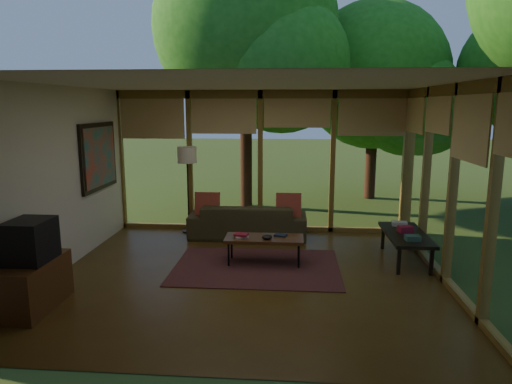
# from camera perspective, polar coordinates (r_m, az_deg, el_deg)

# --- Properties ---
(floor) EXTENTS (5.50, 5.50, 0.00)m
(floor) POSITION_cam_1_polar(r_m,az_deg,el_deg) (6.67, -1.01, -10.46)
(floor) COLOR #573C17
(floor) RESTS_ON ground
(ceiling) EXTENTS (5.50, 5.50, 0.00)m
(ceiling) POSITION_cam_1_polar(r_m,az_deg,el_deg) (6.22, -1.09, 13.40)
(ceiling) COLOR silver
(ceiling) RESTS_ON ground
(wall_left) EXTENTS (0.04, 5.00, 2.70)m
(wall_left) POSITION_cam_1_polar(r_m,az_deg,el_deg) (7.12, -23.67, 1.26)
(wall_left) COLOR beige
(wall_left) RESTS_ON ground
(wall_front) EXTENTS (5.50, 0.04, 2.70)m
(wall_front) POSITION_cam_1_polar(r_m,az_deg,el_deg) (3.88, -4.66, -5.18)
(wall_front) COLOR beige
(wall_front) RESTS_ON ground
(window_wall_back) EXTENTS (5.50, 0.12, 2.70)m
(window_wall_back) POSITION_cam_1_polar(r_m,az_deg,el_deg) (8.77, 0.55, 3.80)
(window_wall_back) COLOR olive
(window_wall_back) RESTS_ON ground
(window_wall_right) EXTENTS (0.12, 5.00, 2.70)m
(window_wall_right) POSITION_cam_1_polar(r_m,az_deg,el_deg) (6.63, 23.33, 0.65)
(window_wall_right) COLOR olive
(window_wall_right) RESTS_ON ground
(tree_nw) EXTENTS (4.24, 4.24, 6.30)m
(tree_nw) POSITION_cam_1_polar(r_m,az_deg,el_deg) (11.11, -1.28, 19.87)
(tree_nw) COLOR #3B1F15
(tree_nw) RESTS_ON ground
(tree_ne) EXTENTS (3.72, 3.72, 5.02)m
(tree_ne) POSITION_cam_1_polar(r_m,az_deg,el_deg) (12.36, 14.57, 13.88)
(tree_ne) COLOR #3B1F15
(tree_ne) RESTS_ON ground
(rug) EXTENTS (2.49, 1.76, 0.01)m
(rug) POSITION_cam_1_polar(r_m,az_deg,el_deg) (7.01, 0.08, -9.32)
(rug) COLOR maroon
(rug) RESTS_ON floor
(sofa) EXTENTS (2.16, 0.86, 0.63)m
(sofa) POSITION_cam_1_polar(r_m,az_deg,el_deg) (8.49, -1.01, -3.56)
(sofa) COLOR #3C361E
(sofa) RESTS_ON floor
(pillow_left) EXTENTS (0.45, 0.24, 0.47)m
(pillow_left) POSITION_cam_1_polar(r_m,az_deg,el_deg) (8.48, -6.10, -1.62)
(pillow_left) COLOR maroon
(pillow_left) RESTS_ON sofa
(pillow_right) EXTENTS (0.46, 0.24, 0.48)m
(pillow_right) POSITION_cam_1_polar(r_m,az_deg,el_deg) (8.33, 4.09, -1.77)
(pillow_right) COLOR maroon
(pillow_right) RESTS_ON sofa
(ct_book_lower) EXTENTS (0.25, 0.22, 0.03)m
(ct_book_lower) POSITION_cam_1_polar(r_m,az_deg,el_deg) (7.01, -1.86, -5.59)
(ct_book_lower) COLOR #B6AFA5
(ct_book_lower) RESTS_ON coffee_table
(ct_book_upper) EXTENTS (0.23, 0.19, 0.03)m
(ct_book_upper) POSITION_cam_1_polar(r_m,az_deg,el_deg) (7.00, -1.86, -5.35)
(ct_book_upper) COLOR maroon
(ct_book_upper) RESTS_ON coffee_table
(ct_book_side) EXTENTS (0.21, 0.18, 0.03)m
(ct_book_side) POSITION_cam_1_polar(r_m,az_deg,el_deg) (7.09, 3.10, -5.41)
(ct_book_side) COLOR #161E31
(ct_book_side) RESTS_ON coffee_table
(ct_bowl) EXTENTS (0.16, 0.16, 0.07)m
(ct_bowl) POSITION_cam_1_polar(r_m,az_deg,el_deg) (6.92, 1.40, -5.62)
(ct_bowl) COLOR black
(ct_bowl) RESTS_ON coffee_table
(media_cabinet) EXTENTS (0.50, 1.00, 0.60)m
(media_cabinet) POSITION_cam_1_polar(r_m,az_deg,el_deg) (6.18, -26.12, -10.37)
(media_cabinet) COLOR #532F16
(media_cabinet) RESTS_ON floor
(television) EXTENTS (0.45, 0.55, 0.50)m
(television) POSITION_cam_1_polar(r_m,az_deg,el_deg) (6.01, -26.39, -5.48)
(television) COLOR black
(television) RESTS_ON media_cabinet
(console_book_a) EXTENTS (0.23, 0.17, 0.08)m
(console_book_a) POSITION_cam_1_polar(r_m,az_deg,el_deg) (7.13, 19.01, -5.45)
(console_book_a) COLOR #2E5242
(console_book_a) RESTS_ON side_console
(console_book_b) EXTENTS (0.24, 0.20, 0.10)m
(console_book_b) POSITION_cam_1_polar(r_m,az_deg,el_deg) (7.55, 18.18, -4.44)
(console_book_b) COLOR maroon
(console_book_b) RESTS_ON side_console
(console_book_c) EXTENTS (0.26, 0.20, 0.07)m
(console_book_c) POSITION_cam_1_polar(r_m,az_deg,el_deg) (7.93, 17.51, -3.80)
(console_book_c) COLOR #B6AFA5
(console_book_c) RESTS_ON side_console
(floor_lamp) EXTENTS (0.36, 0.36, 1.65)m
(floor_lamp) POSITION_cam_1_polar(r_m,az_deg,el_deg) (8.70, -8.60, 4.00)
(floor_lamp) COLOR black
(floor_lamp) RESTS_ON floor
(coffee_table) EXTENTS (1.20, 0.50, 0.43)m
(coffee_table) POSITION_cam_1_polar(r_m,az_deg,el_deg) (7.04, 1.03, -5.93)
(coffee_table) COLOR #532F16
(coffee_table) RESTS_ON floor
(side_console) EXTENTS (0.60, 1.40, 0.46)m
(side_console) POSITION_cam_1_polar(r_m,az_deg,el_deg) (7.53, 18.22, -5.22)
(side_console) COLOR black
(side_console) RESTS_ON floor
(wall_painting) EXTENTS (0.06, 1.35, 1.15)m
(wall_painting) POSITION_cam_1_polar(r_m,az_deg,el_deg) (8.32, -19.04, 4.23)
(wall_painting) COLOR black
(wall_painting) RESTS_ON wall_left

